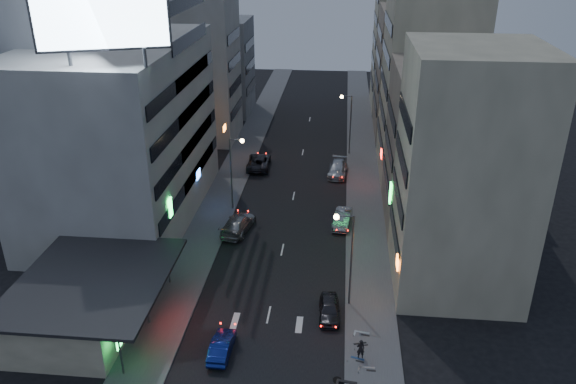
# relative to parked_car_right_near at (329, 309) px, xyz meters

# --- Properties ---
(ground) EXTENTS (180.00, 180.00, 0.00)m
(ground) POSITION_rel_parked_car_right_near_xyz_m (-4.75, -4.31, -0.68)
(ground) COLOR black
(ground) RESTS_ON ground
(sidewalk_left) EXTENTS (4.00, 120.00, 0.12)m
(sidewalk_left) POSITION_rel_parked_car_right_near_xyz_m (-12.75, 25.69, -0.62)
(sidewalk_left) COLOR #4C4C4F
(sidewalk_left) RESTS_ON ground
(sidewalk_right) EXTENTS (4.00, 120.00, 0.12)m
(sidewalk_right) POSITION_rel_parked_car_right_near_xyz_m (3.25, 25.69, -0.62)
(sidewalk_right) COLOR #4C4C4F
(sidewalk_right) RESTS_ON ground
(food_court) EXTENTS (11.00, 13.00, 3.88)m
(food_court) POSITION_rel_parked_car_right_near_xyz_m (-18.65, -2.31, 1.30)
(food_court) COLOR beige
(food_court) RESTS_ON ground
(white_building) EXTENTS (14.00, 24.00, 18.00)m
(white_building) POSITION_rel_parked_car_right_near_xyz_m (-21.75, 15.69, 8.32)
(white_building) COLOR #B3B2AE
(white_building) RESTS_ON ground
(grey_tower) EXTENTS (10.00, 14.00, 34.00)m
(grey_tower) POSITION_rel_parked_car_right_near_xyz_m (-30.75, 18.69, 16.32)
(grey_tower) COLOR gray
(grey_tower) RESTS_ON ground
(shophouse_near) EXTENTS (10.00, 11.00, 20.00)m
(shophouse_near) POSITION_rel_parked_car_right_near_xyz_m (10.25, 6.19, 9.32)
(shophouse_near) COLOR beige
(shophouse_near) RESTS_ON ground
(shophouse_mid) EXTENTS (11.00, 12.00, 16.00)m
(shophouse_mid) POSITION_rel_parked_car_right_near_xyz_m (10.75, 17.69, 7.32)
(shophouse_mid) COLOR gray
(shophouse_mid) RESTS_ON ground
(shophouse_far) EXTENTS (10.00, 14.00, 22.00)m
(shophouse_far) POSITION_rel_parked_car_right_near_xyz_m (10.25, 30.69, 10.32)
(shophouse_far) COLOR beige
(shophouse_far) RESTS_ON ground
(far_left_a) EXTENTS (11.00, 10.00, 20.00)m
(far_left_a) POSITION_rel_parked_car_right_near_xyz_m (-20.25, 40.69, 9.32)
(far_left_a) COLOR #B3B2AE
(far_left_a) RESTS_ON ground
(far_left_b) EXTENTS (12.00, 10.00, 15.00)m
(far_left_b) POSITION_rel_parked_car_right_near_xyz_m (-20.75, 53.69, 6.82)
(far_left_b) COLOR gray
(far_left_b) RESTS_ON ground
(far_right_a) EXTENTS (11.00, 12.00, 18.00)m
(far_right_a) POSITION_rel_parked_car_right_near_xyz_m (10.75, 45.69, 8.32)
(far_right_a) COLOR gray
(far_right_a) RESTS_ON ground
(far_right_b) EXTENTS (12.00, 12.00, 24.00)m
(far_right_b) POSITION_rel_parked_car_right_near_xyz_m (11.25, 59.69, 11.32)
(far_right_b) COLOR beige
(far_right_b) RESTS_ON ground
(billboard) EXTENTS (9.52, 3.75, 6.20)m
(billboard) POSITION_rel_parked_car_right_near_xyz_m (-17.74, 5.66, 20.98)
(billboard) COLOR #595B60
(billboard) RESTS_ON white_building
(street_lamp_right_near) EXTENTS (1.60, 0.44, 8.02)m
(street_lamp_right_near) POSITION_rel_parked_car_right_near_xyz_m (1.15, 1.69, 4.68)
(street_lamp_right_near) COLOR #595B60
(street_lamp_right_near) RESTS_ON sidewalk_right
(street_lamp_left) EXTENTS (1.60, 0.44, 8.02)m
(street_lamp_left) POSITION_rel_parked_car_right_near_xyz_m (-10.65, 17.69, 4.68)
(street_lamp_left) COLOR #595B60
(street_lamp_left) RESTS_ON sidewalk_left
(street_lamp_right_far) EXTENTS (1.60, 0.44, 8.02)m
(street_lamp_right_far) POSITION_rel_parked_car_right_near_xyz_m (1.15, 35.69, 4.68)
(street_lamp_right_far) COLOR #595B60
(street_lamp_right_far) RESTS_ON sidewalk_right
(parked_car_right_near) EXTENTS (1.79, 4.07, 1.36)m
(parked_car_right_near) POSITION_rel_parked_car_right_near_xyz_m (0.00, 0.00, 0.00)
(parked_car_right_near) COLOR #29292E
(parked_car_right_near) RESTS_ON ground
(parked_car_right_mid) EXTENTS (2.13, 4.71, 1.50)m
(parked_car_right_mid) POSITION_rel_parked_car_right_near_xyz_m (0.85, 15.18, 0.07)
(parked_car_right_mid) COLOR gray
(parked_car_right_mid) RESTS_ON ground
(parked_car_left) EXTENTS (3.04, 6.09, 1.65)m
(parked_car_left) POSITION_rel_parked_car_right_near_xyz_m (-9.94, 29.71, 0.15)
(parked_car_left) COLOR #2B2A30
(parked_car_left) RESTS_ON ground
(parked_car_right_far) EXTENTS (2.54, 5.51, 1.56)m
(parked_car_right_far) POSITION_rel_parked_car_right_near_xyz_m (0.14, 28.42, 0.10)
(parked_car_right_far) COLOR #A6A9AE
(parked_car_right_far) RESTS_ON ground
(road_car_blue) EXTENTS (1.44, 3.97, 1.30)m
(road_car_blue) POSITION_rel_parked_car_right_near_xyz_m (-7.49, -5.06, -0.03)
(road_car_blue) COLOR navy
(road_car_blue) RESTS_ON ground
(road_car_silver) EXTENTS (3.25, 6.02, 1.66)m
(road_car_silver) POSITION_rel_parked_car_right_near_xyz_m (-9.57, 12.89, 0.15)
(road_car_silver) COLOR gray
(road_car_silver) RESTS_ON ground
(person) EXTENTS (0.61, 0.45, 1.54)m
(person) POSITION_rel_parked_car_right_near_xyz_m (2.33, -4.67, 0.21)
(person) COLOR black
(person) RESTS_ON sidewalk_right
(scooter_black_a) EXTENTS (0.94, 2.14, 1.26)m
(scooter_black_a) POSITION_rel_parked_car_right_near_xyz_m (2.14, -7.10, 0.07)
(scooter_black_a) COLOR black
(scooter_black_a) RESTS_ON sidewalk_right
(scooter_silver_a) EXTENTS (0.65, 1.76, 1.06)m
(scooter_silver_a) POSITION_rel_parked_car_right_near_xyz_m (3.37, -5.53, -0.03)
(scooter_silver_a) COLOR #9B9CA2
(scooter_silver_a) RESTS_ON sidewalk_right
(scooter_blue) EXTENTS (0.94, 1.72, 1.00)m
(scooter_blue) POSITION_rel_parked_car_right_near_xyz_m (2.66, -4.79, -0.06)
(scooter_blue) COLOR navy
(scooter_blue) RESTS_ON sidewalk_right
(scooter_black_b) EXTENTS (1.01, 1.75, 1.01)m
(scooter_black_b) POSITION_rel_parked_car_right_near_xyz_m (2.81, -2.91, -0.05)
(scooter_black_b) COLOR black
(scooter_black_b) RESTS_ON sidewalk_right
(scooter_silver_b) EXTENTS (0.86, 1.78, 1.04)m
(scooter_silver_b) POSITION_rel_parked_car_right_near_xyz_m (3.12, -1.87, -0.04)
(scooter_silver_b) COLOR #B5B9BD
(scooter_silver_b) RESTS_ON sidewalk_right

